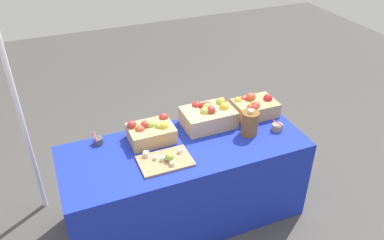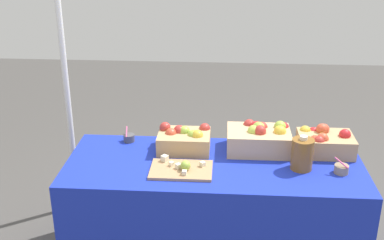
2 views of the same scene
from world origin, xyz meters
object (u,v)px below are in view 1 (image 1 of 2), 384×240
Objects in this scene: tent_pole at (16,99)px; apple_crate_middle at (209,115)px; sample_bowl_mid at (98,141)px; cutting_board_front at (165,160)px; sample_bowl_near at (277,127)px; cider_jug at (250,123)px; apple_crate_right at (151,131)px; apple_crate_left at (254,107)px.

apple_crate_middle is at bearing -15.01° from tent_pole.
cutting_board_front is at bearing -45.57° from sample_bowl_mid.
sample_bowl_near is 1.43m from sample_bowl_mid.
cider_jug is (0.25, -0.25, 0.01)m from apple_crate_middle.
cider_jug is (0.74, 0.09, 0.09)m from cutting_board_front.
apple_crate_middle is 0.60m from cutting_board_front.
sample_bowl_near is at bearing 2.54° from cutting_board_front.
cutting_board_front is at bearing -177.46° from sample_bowl_near.
sample_bowl_near is 0.25m from cider_jug.
apple_crate_right is at bearing 163.69° from cider_jug.
apple_crate_middle is at bearing 148.89° from sample_bowl_near.
apple_crate_right reaches higher than sample_bowl_near.
tent_pole reaches higher than apple_crate_right.
sample_bowl_near is (0.06, -0.28, -0.05)m from apple_crate_left.
tent_pole reaches higher than cider_jug.
apple_crate_right is at bearing 92.23° from cutting_board_front.
apple_crate_left is at bearing 101.69° from sample_bowl_near.
cider_jug reaches higher than apple_crate_left.
cutting_board_front is 0.98m from sample_bowl_near.
apple_crate_left is at bearing 19.51° from cutting_board_front.
tent_pole is at bearing 149.66° from sample_bowl_mid.
sample_bowl_mid is at bearing 165.04° from sample_bowl_near.
cider_jug is at bearing 169.79° from sample_bowl_near.
sample_bowl_near is 1.05× the size of sample_bowl_mid.
cider_jug reaches higher than cutting_board_front.
sample_bowl_mid is at bearing 164.84° from apple_crate_right.
sample_bowl_mid is at bearing 164.08° from cider_jug.
tent_pole is at bearing 159.29° from cider_jug.
cider_jug reaches higher than sample_bowl_mid.
apple_crate_middle reaches higher than cutting_board_front.
sample_bowl_near is (0.48, -0.29, -0.06)m from apple_crate_middle.
apple_crate_left reaches higher than sample_bowl_near.
apple_crate_middle is at bearing 134.62° from cider_jug.
apple_crate_middle is 0.35m from cider_jug.
sample_bowl_near is at bearing -19.46° from tent_pole.
sample_bowl_near is (0.99, -0.26, -0.05)m from apple_crate_right.
apple_crate_left reaches higher than sample_bowl_mid.
apple_crate_left is 1.33m from sample_bowl_mid.
cutting_board_front is at bearing -160.49° from apple_crate_left.
sample_bowl_mid is at bearing 175.02° from apple_crate_middle.
apple_crate_middle is 3.90× the size of sample_bowl_near.
cider_jug is 1.79m from tent_pole.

